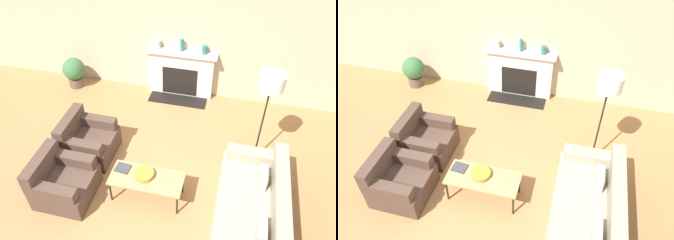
{
  "view_description": "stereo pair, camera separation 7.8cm",
  "coord_description": "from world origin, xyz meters",
  "views": [
    {
      "loc": [
        1.29,
        -3.03,
        4.42
      ],
      "look_at": [
        0.19,
        1.46,
        0.45
      ],
      "focal_mm": 35.0,
      "sensor_mm": 36.0,
      "label": 1
    },
    {
      "loc": [
        1.36,
        -3.01,
        4.42
      ],
      "look_at": [
        0.19,
        1.46,
        0.45
      ],
      "focal_mm": 35.0,
      "sensor_mm": 36.0,
      "label": 2
    }
  ],
  "objects": [
    {
      "name": "mantel_vase_center_left",
      "position": [
        0.12,
        2.96,
        1.21
      ],
      "size": [
        0.08,
        0.08,
        0.27
      ],
      "color": "#28666B",
      "rests_on": "fireplace"
    },
    {
      "name": "book",
      "position": [
        -0.23,
        0.14,
        0.45
      ],
      "size": [
        0.25,
        0.21,
        0.02
      ],
      "rotation": [
        0.0,
        0.0,
        -0.09
      ],
      "color": "#38383D",
      "rests_on": "coffee_table"
    },
    {
      "name": "coffee_table",
      "position": [
        0.19,
        0.05,
        0.41
      ],
      "size": [
        1.15,
        0.51,
        0.44
      ],
      "color": "tan",
      "rests_on": "ground_plane"
    },
    {
      "name": "potted_plant",
      "position": [
        -2.32,
        2.67,
        0.39
      ],
      "size": [
        0.5,
        0.5,
        0.7
      ],
      "color": "brown",
      "rests_on": "ground_plane"
    },
    {
      "name": "mantel_vase_center_right",
      "position": [
        0.6,
        2.96,
        1.16
      ],
      "size": [
        0.11,
        0.11,
        0.18
      ],
      "color": "#28666B",
      "rests_on": "fireplace"
    },
    {
      "name": "armchair_far",
      "position": [
        -1.12,
        0.73,
        0.3
      ],
      "size": [
        0.86,
        0.85,
        0.78
      ],
      "rotation": [
        0.0,
        0.0,
        1.57
      ],
      "color": "#4C382D",
      "rests_on": "ground_plane"
    },
    {
      "name": "armchair_near",
      "position": [
        -1.12,
        -0.23,
        0.3
      ],
      "size": [
        0.86,
        0.85,
        0.78
      ],
      "rotation": [
        0.0,
        0.0,
        1.57
      ],
      "color": "#4C382D",
      "rests_on": "ground_plane"
    },
    {
      "name": "floor_lamp",
      "position": [
        1.83,
        1.26,
        1.56
      ],
      "size": [
        0.39,
        0.39,
        1.83
      ],
      "color": "black",
      "rests_on": "ground_plane"
    },
    {
      "name": "ground_plane",
      "position": [
        0.0,
        0.0,
        0.0
      ],
      "size": [
        18.0,
        18.0,
        0.0
      ],
      "primitive_type": "plane",
      "color": "#A87547"
    },
    {
      "name": "mantel_vase_left",
      "position": [
        -0.41,
        2.96,
        1.16
      ],
      "size": [
        0.14,
        0.14,
        0.18
      ],
      "color": "beige",
      "rests_on": "fireplace"
    },
    {
      "name": "fireplace",
      "position": [
        0.11,
        2.95,
        0.52
      ],
      "size": [
        1.53,
        0.59,
        1.07
      ],
      "color": "silver",
      "rests_on": "ground_plane"
    },
    {
      "name": "couch",
      "position": [
        1.83,
        -0.1,
        0.3
      ],
      "size": [
        0.96,
        2.07,
        0.81
      ],
      "rotation": [
        0.0,
        0.0,
        -1.57
      ],
      "color": "#9E937F",
      "rests_on": "ground_plane"
    },
    {
      "name": "wall_back",
      "position": [
        0.0,
        3.09,
        1.45
      ],
      "size": [
        18.0,
        0.06,
        2.9
      ],
      "color": "#BCAD8E",
      "rests_on": "ground_plane"
    },
    {
      "name": "bowl",
      "position": [
        0.15,
        0.08,
        0.49
      ],
      "size": [
        0.3,
        0.3,
        0.08
      ],
      "color": "#BC8E2D",
      "rests_on": "coffee_table"
    }
  ]
}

